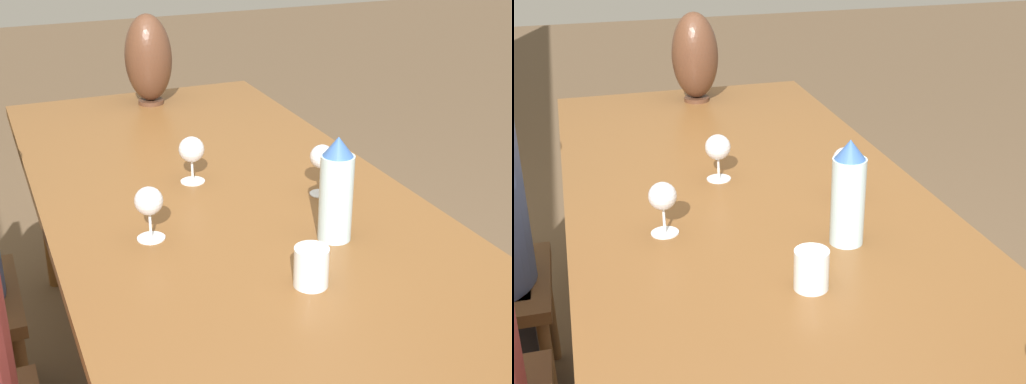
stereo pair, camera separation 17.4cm
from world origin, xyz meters
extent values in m
cube|color=brown|center=(0.00, 0.00, 0.73)|extent=(2.41, 0.99, 0.04)
cylinder|color=brown|center=(1.11, -0.39, 0.36)|extent=(0.07, 0.07, 0.71)
cylinder|color=brown|center=(1.11, 0.39, 0.36)|extent=(0.07, 0.07, 0.71)
cylinder|color=#ADCCD6|center=(-0.24, -0.16, 0.86)|extent=(0.08, 0.08, 0.21)
cone|color=#33599E|center=(-0.24, -0.16, 0.99)|extent=(0.07, 0.07, 0.05)
cylinder|color=silver|center=(-0.42, -0.01, 0.80)|extent=(0.08, 0.08, 0.09)
cylinder|color=#4C2D1E|center=(1.03, -0.03, 0.76)|extent=(0.10, 0.10, 0.01)
ellipsoid|color=#4C2D1E|center=(1.03, -0.03, 0.93)|extent=(0.18, 0.18, 0.33)
cylinder|color=silver|center=(0.01, -0.25, 0.75)|extent=(0.06, 0.06, 0.00)
cylinder|color=silver|center=(0.01, -0.25, 0.80)|extent=(0.01, 0.01, 0.08)
sphere|color=silver|center=(0.01, -0.25, 0.86)|extent=(0.07, 0.07, 0.07)
cylinder|color=silver|center=(-0.07, 0.26, 0.75)|extent=(0.07, 0.07, 0.00)
cylinder|color=silver|center=(-0.07, 0.26, 0.79)|extent=(0.01, 0.01, 0.07)
sphere|color=silver|center=(-0.07, 0.26, 0.85)|extent=(0.07, 0.07, 0.07)
cylinder|color=silver|center=(0.23, 0.05, 0.75)|extent=(0.07, 0.07, 0.00)
cylinder|color=silver|center=(0.23, 0.05, 0.79)|extent=(0.01, 0.01, 0.06)
sphere|color=silver|center=(0.23, 0.05, 0.85)|extent=(0.07, 0.07, 0.07)
cylinder|color=brown|center=(0.55, 0.59, 0.20)|extent=(0.04, 0.04, 0.40)
camera|label=1|loc=(-1.59, 0.61, 1.56)|focal=50.00mm
camera|label=2|loc=(-1.65, 0.44, 1.56)|focal=50.00mm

